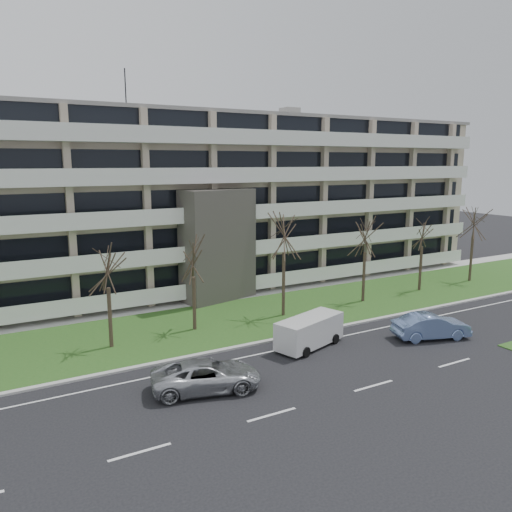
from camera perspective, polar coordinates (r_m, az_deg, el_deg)
ground at (r=26.70m, az=13.28°, el=-14.24°), size 160.00×160.00×0.00m
grass_verge at (r=36.60m, az=-0.64°, el=-6.95°), size 90.00×10.00×0.06m
curb at (r=32.52m, az=3.64°, el=-9.22°), size 90.00×0.35×0.12m
sidewalk at (r=41.30m, az=-4.31°, el=-4.89°), size 90.00×2.00×0.08m
lane_edge_line at (r=31.37m, az=5.15°, el=-10.11°), size 90.00×0.12×0.01m
apartment_building at (r=46.20m, az=-8.05°, el=6.25°), size 60.50×15.10×18.75m
silver_pickup at (r=25.43m, az=-5.69°, el=-13.44°), size 5.87×3.79×1.50m
blue_sedan at (r=34.06m, az=19.38°, el=-7.58°), size 5.15×3.11×1.60m
white_van at (r=30.89m, az=6.20°, el=-8.29°), size 5.08×3.14×1.85m
tree_2 at (r=30.72m, az=-16.67°, el=-0.87°), size 3.35×3.35×6.70m
tree_3 at (r=32.87m, az=-7.20°, el=0.02°), size 3.27×3.27×6.54m
tree_4 at (r=35.55m, az=3.23°, el=3.30°), size 4.21×4.21×8.43m
tree_5 at (r=40.34m, az=12.41°, el=2.60°), size 3.61×3.61×7.23m
tree_6 at (r=45.20m, az=18.54°, el=2.97°), size 3.52×3.52×7.05m
tree_7 at (r=50.49m, az=23.70°, el=4.09°), size 3.92×3.92×7.84m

